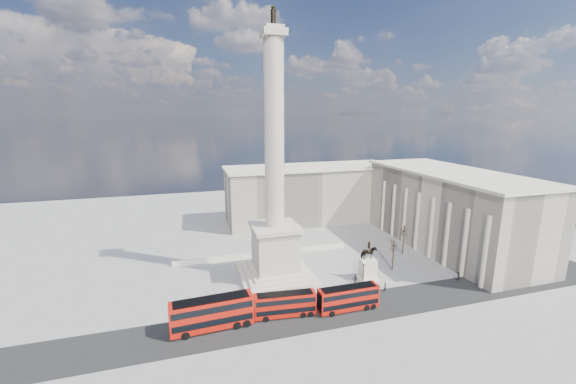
# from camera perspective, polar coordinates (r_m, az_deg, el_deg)

# --- Properties ---
(ground) EXTENTS (180.00, 180.00, 0.00)m
(ground) POSITION_cam_1_polar(r_m,az_deg,el_deg) (68.21, -0.97, -15.32)
(ground) COLOR gray
(ground) RESTS_ON ground
(asphalt_road) EXTENTS (120.00, 9.00, 0.01)m
(asphalt_road) POSITION_cam_1_polar(r_m,az_deg,el_deg) (61.42, 6.42, -18.80)
(asphalt_road) COLOR #262626
(asphalt_road) RESTS_ON ground
(nelsons_column) EXTENTS (14.00, 14.00, 49.85)m
(nelsons_column) POSITION_cam_1_polar(r_m,az_deg,el_deg) (67.85, -2.13, -3.69)
(nelsons_column) COLOR beige
(nelsons_column) RESTS_ON ground
(balustrade_wall) EXTENTS (40.00, 0.60, 1.10)m
(balustrade_wall) POSITION_cam_1_polar(r_m,az_deg,el_deg) (82.07, -3.98, -9.94)
(balustrade_wall) COLOR beige
(balustrade_wall) RESTS_ON ground
(building_east) EXTENTS (19.00, 46.00, 18.60)m
(building_east) POSITION_cam_1_polar(r_m,az_deg,el_deg) (94.15, 24.67, -2.50)
(building_east) COLOR beige
(building_east) RESTS_ON ground
(building_northeast) EXTENTS (51.00, 17.00, 16.60)m
(building_northeast) POSITION_cam_1_polar(r_m,az_deg,el_deg) (107.16, 3.66, -0.20)
(building_northeast) COLOR beige
(building_northeast) RESTS_ON ground
(red_bus_a) EXTENTS (12.46, 3.58, 4.99)m
(red_bus_a) POSITION_cam_1_polar(r_m,az_deg,el_deg) (57.06, -12.09, -18.60)
(red_bus_a) COLOR #B81409
(red_bus_a) RESTS_ON ground
(red_bus_b) EXTENTS (10.00, 3.17, 3.99)m
(red_bus_b) POSITION_cam_1_polar(r_m,az_deg,el_deg) (59.16, -0.44, -17.68)
(red_bus_b) COLOR #B81409
(red_bus_b) RESTS_ON ground
(red_bus_c) EXTENTS (10.26, 2.54, 4.15)m
(red_bus_c) POSITION_cam_1_polar(r_m,az_deg,el_deg) (61.52, 9.77, -16.51)
(red_bus_c) COLOR #B81409
(red_bus_c) RESTS_ON ground
(red_bus_d) EXTENTS (10.01, 2.84, 4.01)m
(red_bus_d) POSITION_cam_1_polar(r_m,az_deg,el_deg) (83.07, 34.13, -10.73)
(red_bus_d) COLOR #B81409
(red_bus_d) RESTS_ON ground
(victorian_lamp) EXTENTS (0.55, 0.55, 6.43)m
(victorian_lamp) POSITION_cam_1_polar(r_m,az_deg,el_deg) (66.11, 12.09, -12.89)
(victorian_lamp) COLOR black
(victorian_lamp) RESTS_ON ground
(equestrian_statue) EXTENTS (3.79, 2.85, 7.95)m
(equestrian_statue) POSITION_cam_1_polar(r_m,az_deg,el_deg) (72.11, 12.79, -11.62)
(equestrian_statue) COLOR beige
(equestrian_statue) RESTS_ON ground
(bare_tree_near) EXTENTS (1.59, 1.59, 6.96)m
(bare_tree_near) POSITION_cam_1_polar(r_m,az_deg,el_deg) (76.33, 16.73, -8.25)
(bare_tree_near) COLOR #332319
(bare_tree_near) RESTS_ON ground
(bare_tree_mid) EXTENTS (2.01, 2.01, 7.61)m
(bare_tree_mid) POSITION_cam_1_polar(r_m,az_deg,el_deg) (87.57, 22.86, -5.68)
(bare_tree_mid) COLOR #332319
(bare_tree_mid) RESTS_ON ground
(bare_tree_far) EXTENTS (1.76, 1.76, 7.19)m
(bare_tree_far) POSITION_cam_1_polar(r_m,az_deg,el_deg) (85.68, 18.25, -5.94)
(bare_tree_far) COLOR #332319
(bare_tree_far) RESTS_ON ground
(pedestrian_walking) EXTENTS (0.80, 0.72, 1.85)m
(pedestrian_walking) POSITION_cam_1_polar(r_m,az_deg,el_deg) (68.99, 15.43, -14.60)
(pedestrian_walking) COLOR black
(pedestrian_walking) RESTS_ON ground
(pedestrian_standing) EXTENTS (1.03, 0.91, 1.76)m
(pedestrian_standing) POSITION_cam_1_polar(r_m,az_deg,el_deg) (78.14, 25.78, -12.15)
(pedestrian_standing) COLOR black
(pedestrian_standing) RESTS_ON ground
(pedestrian_crossing) EXTENTS (0.55, 1.11, 1.84)m
(pedestrian_crossing) POSITION_cam_1_polar(r_m,az_deg,el_deg) (71.00, 10.85, -13.55)
(pedestrian_crossing) COLOR black
(pedestrian_crossing) RESTS_ON ground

